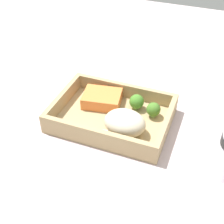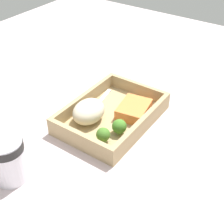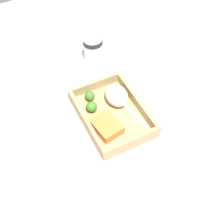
% 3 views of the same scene
% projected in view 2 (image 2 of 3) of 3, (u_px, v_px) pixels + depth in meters
% --- Properties ---
extents(ground_plane, '(1.60, 1.60, 0.02)m').
position_uv_depth(ground_plane, '(112.00, 123.00, 0.81)').
color(ground_plane, '#C2ADB0').
extents(takeout_tray, '(0.27, 0.19, 0.01)m').
position_uv_depth(takeout_tray, '(112.00, 118.00, 0.80)').
color(takeout_tray, tan).
rests_on(takeout_tray, ground_plane).
extents(tray_rim, '(0.27, 0.19, 0.04)m').
position_uv_depth(tray_rim, '(112.00, 111.00, 0.79)').
color(tray_rim, tan).
rests_on(tray_rim, takeout_tray).
extents(salmon_fillet, '(0.10, 0.09, 0.03)m').
position_uv_depth(salmon_fillet, '(134.00, 109.00, 0.80)').
color(salmon_fillet, orange).
rests_on(salmon_fillet, takeout_tray).
extents(mashed_potatoes, '(0.09, 0.07, 0.06)m').
position_uv_depth(mashed_potatoes, '(89.00, 111.00, 0.77)').
color(mashed_potatoes, beige).
rests_on(mashed_potatoes, takeout_tray).
extents(broccoli_floret_1, '(0.04, 0.04, 0.04)m').
position_uv_depth(broccoli_floret_1, '(119.00, 127.00, 0.74)').
color(broccoli_floret_1, '#7F9E5B').
rests_on(broccoli_floret_1, takeout_tray).
extents(broccoli_floret_2, '(0.03, 0.03, 0.04)m').
position_uv_depth(broccoli_floret_2, '(103.00, 135.00, 0.71)').
color(broccoli_floret_2, '#78A358').
rests_on(broccoli_floret_2, takeout_tray).
extents(fork, '(0.16, 0.05, 0.00)m').
position_uv_depth(fork, '(96.00, 107.00, 0.83)').
color(fork, silver).
rests_on(fork, takeout_tray).
extents(paper_cup, '(0.07, 0.07, 0.10)m').
position_uv_depth(paper_cup, '(8.00, 158.00, 0.62)').
color(paper_cup, white).
rests_on(paper_cup, ground_plane).
extents(receipt_slip, '(0.11, 0.14, 0.00)m').
position_uv_depth(receipt_slip, '(49.00, 98.00, 0.89)').
color(receipt_slip, white).
rests_on(receipt_slip, ground_plane).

